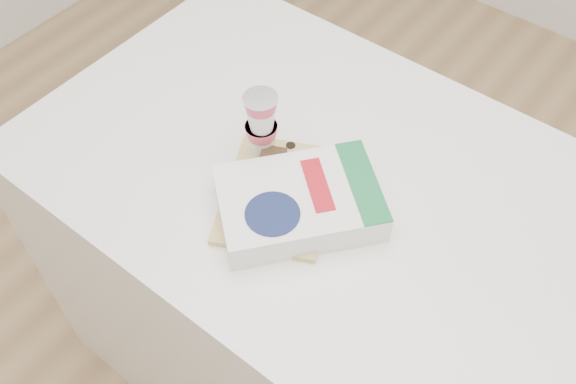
# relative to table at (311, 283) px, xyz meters

# --- Properties ---
(table) EXTENTS (1.21, 0.80, 0.90)m
(table) POSITION_rel_table_xyz_m (0.00, 0.00, 0.00)
(table) COLOR white
(table) RESTS_ON ground
(cutting_board) EXTENTS (0.30, 0.33, 0.01)m
(cutting_board) POSITION_rel_table_xyz_m (-0.02, -0.11, 0.46)
(cutting_board) COLOR #E8D27F
(cutting_board) RESTS_ON table
(bananas) EXTENTS (0.13, 0.19, 0.05)m
(bananas) POSITION_rel_table_xyz_m (-0.04, -0.13, 0.49)
(bananas) COLOR #382816
(bananas) RESTS_ON cutting_board
(yogurt_stack) EXTENTS (0.07, 0.07, 0.16)m
(yogurt_stack) POSITION_rel_table_xyz_m (-0.11, -0.04, 0.55)
(yogurt_stack) COLOR white
(yogurt_stack) RESTS_ON cutting_board
(cereal_box) EXTENTS (0.34, 0.36, 0.07)m
(cereal_box) POSITION_rel_table_xyz_m (0.04, -0.11, 0.48)
(cereal_box) COLOR white
(cereal_box) RESTS_ON table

